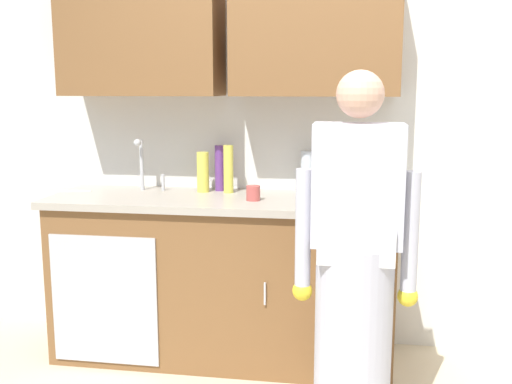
{
  "coord_description": "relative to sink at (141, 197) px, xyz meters",
  "views": [
    {
      "loc": [
        0.16,
        -2.53,
        1.55
      ],
      "look_at": [
        -0.34,
        0.55,
        1.0
      ],
      "focal_mm": 41.88,
      "sensor_mm": 36.0,
      "label": 1
    }
  ],
  "objects": [
    {
      "name": "person_at_sink",
      "position": [
        1.23,
        -0.7,
        -0.23
      ],
      "size": [
        0.55,
        0.34,
        1.62
      ],
      "color": "white",
      "rests_on": "ground"
    },
    {
      "name": "bottle_soap",
      "position": [
        0.94,
        0.22,
        0.14
      ],
      "size": [
        0.08,
        0.08,
        0.24
      ],
      "primitive_type": "cylinder",
      "color": "silver",
      "rests_on": "countertop"
    },
    {
      "name": "bottle_dish_liquid",
      "position": [
        0.49,
        0.14,
        0.15
      ],
      "size": [
        0.06,
        0.06,
        0.28
      ],
      "primitive_type": "cylinder",
      "color": "#D8D14C",
      "rests_on": "countertop"
    },
    {
      "name": "kitchen_wall_with_uppers",
      "position": [
        0.9,
        0.29,
        0.55
      ],
      "size": [
        4.8,
        0.44,
        2.7
      ],
      "color": "silver",
      "rests_on": "ground"
    },
    {
      "name": "sink",
      "position": [
        0.0,
        0.0,
        0.0
      ],
      "size": [
        0.5,
        0.36,
        0.35
      ],
      "color": "#B7BABF",
      "rests_on": "counter_cabinet"
    },
    {
      "name": "bottle_water_tall",
      "position": [
        0.43,
        0.2,
        0.15
      ],
      "size": [
        0.06,
        0.06,
        0.27
      ],
      "primitive_type": "cylinder",
      "color": "#66388C",
      "rests_on": "countertop"
    },
    {
      "name": "counter_cabinet",
      "position": [
        0.49,
        -0.01,
        -0.48
      ],
      "size": [
        1.9,
        0.62,
        0.9
      ],
      "color": "brown",
      "rests_on": "ground"
    },
    {
      "name": "knife_on_counter",
      "position": [
        -0.44,
        0.02,
        0.02
      ],
      "size": [
        0.24,
        0.08,
        0.01
      ],
      "primitive_type": "cube",
      "rotation": [
        0.0,
        0.0,
        3.4
      ],
      "color": "silver",
      "rests_on": "countertop"
    },
    {
      "name": "bottle_water_short",
      "position": [
        1.14,
        0.15,
        0.14
      ],
      "size": [
        0.07,
        0.07,
        0.25
      ],
      "primitive_type": "cylinder",
      "color": "silver",
      "rests_on": "countertop"
    },
    {
      "name": "cup_by_sink",
      "position": [
        0.67,
        -0.08,
        0.05
      ],
      "size": [
        0.08,
        0.08,
        0.08
      ],
      "primitive_type": "cylinder",
      "color": "#B24C47",
      "rests_on": "countertop"
    },
    {
      "name": "bottle_cleaner_spray",
      "position": [
        0.34,
        0.13,
        0.13
      ],
      "size": [
        0.07,
        0.07,
        0.24
      ],
      "primitive_type": "cylinder",
      "color": "#D8D14C",
      "rests_on": "countertop"
    },
    {
      "name": "countertop",
      "position": [
        0.49,
        -0.01,
        -0.01
      ],
      "size": [
        1.96,
        0.66,
        0.04
      ],
      "primitive_type": "cube",
      "color": "#A8A093",
      "rests_on": "counter_cabinet"
    }
  ]
}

